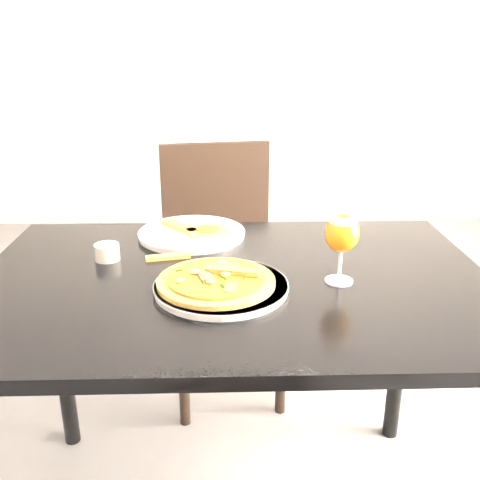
{
  "coord_description": "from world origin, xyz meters",
  "views": [
    {
      "loc": [
        -0.22,
        -0.84,
        1.26
      ],
      "look_at": [
        -0.18,
        0.33,
        0.83
      ],
      "focal_mm": 40.0,
      "sensor_mm": 36.0,
      "label": 1
    }
  ],
  "objects_px": {
    "pizza": "(217,280)",
    "beer_glass": "(342,234)",
    "dining_table": "(234,311)",
    "chair_far": "(221,261)"
  },
  "relations": [
    {
      "from": "dining_table",
      "to": "pizza",
      "type": "bearing_deg",
      "value": -117.34
    },
    {
      "from": "dining_table",
      "to": "beer_glass",
      "type": "bearing_deg",
      "value": -8.64
    },
    {
      "from": "chair_far",
      "to": "beer_glass",
      "type": "bearing_deg",
      "value": -78.33
    },
    {
      "from": "chair_far",
      "to": "pizza",
      "type": "height_order",
      "value": "chair_far"
    },
    {
      "from": "pizza",
      "to": "beer_glass",
      "type": "bearing_deg",
      "value": 7.25
    },
    {
      "from": "dining_table",
      "to": "beer_glass",
      "type": "xyz_separation_m",
      "value": [
        0.24,
        -0.04,
        0.21
      ]
    },
    {
      "from": "pizza",
      "to": "chair_far",
      "type": "bearing_deg",
      "value": 89.25
    },
    {
      "from": "dining_table",
      "to": "pizza",
      "type": "relative_size",
      "value": 4.66
    },
    {
      "from": "pizza",
      "to": "beer_glass",
      "type": "xyz_separation_m",
      "value": [
        0.28,
        0.04,
        0.09
      ]
    },
    {
      "from": "dining_table",
      "to": "pizza",
      "type": "height_order",
      "value": "pizza"
    }
  ]
}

